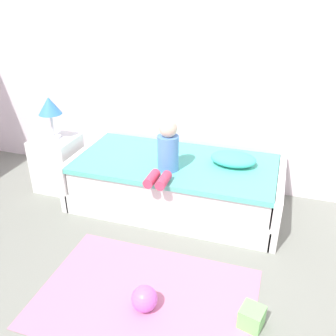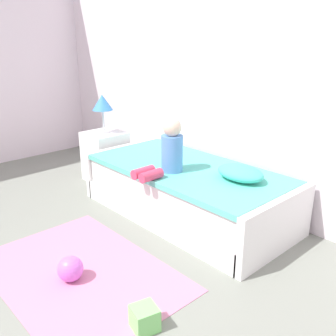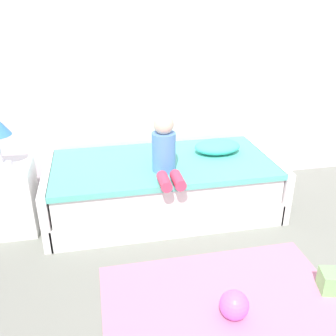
{
  "view_description": "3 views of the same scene",
  "coord_description": "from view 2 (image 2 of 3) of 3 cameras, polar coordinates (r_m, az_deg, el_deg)",
  "views": [
    {
      "loc": [
        0.27,
        -1.15,
        2.12
      ],
      "look_at": [
        -0.66,
        1.75,
        0.55
      ],
      "focal_mm": 39.33,
      "sensor_mm": 36.0,
      "label": 1
    },
    {
      "loc": [
        1.75,
        -0.47,
        1.71
      ],
      "look_at": [
        -0.66,
        1.75,
        0.55
      ],
      "focal_mm": 40.53,
      "sensor_mm": 36.0,
      "label": 2
    },
    {
      "loc": [
        -1.24,
        -1.04,
        1.87
      ],
      "look_at": [
        -0.66,
        1.75,
        0.55
      ],
      "focal_mm": 39.75,
      "sensor_mm": 36.0,
      "label": 3
    }
  ],
  "objects": [
    {
      "name": "wall_rear",
      "position": [
        3.54,
        18.25,
        14.37
      ],
      "size": [
        7.2,
        0.1,
        2.9
      ],
      "primitive_type": "cube",
      "color": "white",
      "rests_on": "ground"
    },
    {
      "name": "bed",
      "position": [
        3.75,
        2.82,
        -3.52
      ],
      "size": [
        2.11,
        1.0,
        0.5
      ],
      "color": "white",
      "rests_on": "ground"
    },
    {
      "name": "nightstand",
      "position": [
        4.69,
        -9.39,
        1.73
      ],
      "size": [
        0.44,
        0.44,
        0.6
      ],
      "primitive_type": "cube",
      "color": "white",
      "rests_on": "ground"
    },
    {
      "name": "table_lamp",
      "position": [
        4.54,
        -9.83,
        9.41
      ],
      "size": [
        0.24,
        0.24,
        0.45
      ],
      "color": "silver",
      "rests_on": "nightstand"
    },
    {
      "name": "child_figure",
      "position": [
        3.45,
        0.01,
        2.59
      ],
      "size": [
        0.2,
        0.51,
        0.5
      ],
      "color": "#598CD1",
      "rests_on": "bed"
    },
    {
      "name": "pillow",
      "position": [
        3.37,
        10.82,
        -0.72
      ],
      "size": [
        0.44,
        0.3,
        0.13
      ],
      "primitive_type": "ellipsoid",
      "color": "#4CCCBC",
      "rests_on": "bed"
    },
    {
      "name": "toy_ball",
      "position": [
        2.94,
        -14.47,
        -14.47
      ],
      "size": [
        0.19,
        0.19,
        0.19
      ],
      "primitive_type": "sphere",
      "color": "#CC66D8",
      "rests_on": "ground"
    },
    {
      "name": "area_rug",
      "position": [
        3.05,
        -12.97,
        -15.06
      ],
      "size": [
        1.6,
        1.1,
        0.01
      ],
      "primitive_type": "cube",
      "color": "pink",
      "rests_on": "ground"
    },
    {
      "name": "toy_block",
      "position": [
        2.48,
        -3.54,
        -21.63
      ],
      "size": [
        0.18,
        0.18,
        0.15
      ],
      "primitive_type": "cube",
      "rotation": [
        0.0,
        0.0,
        1.32
      ],
      "color": "#7FD872",
      "rests_on": "ground"
    }
  ]
}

